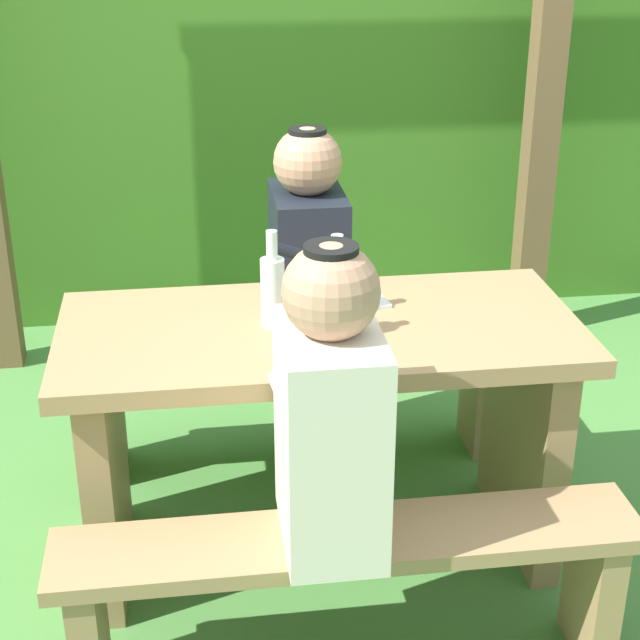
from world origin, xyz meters
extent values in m
plane|color=#49823C|center=(0.00, 0.00, 0.00)|extent=(12.00, 12.00, 0.00)
cube|color=#3A6D1F|center=(0.00, 2.29, 0.98)|extent=(6.40, 1.09, 1.96)
cube|color=brown|center=(1.10, 1.40, 1.12)|extent=(0.12, 0.12, 2.23)
cube|color=#9E7A51|center=(0.00, 0.00, 0.71)|extent=(1.40, 0.64, 0.05)
cube|color=#9E7A51|center=(-0.60, 0.00, 0.34)|extent=(0.08, 0.54, 0.68)
cube|color=#9E7A51|center=(0.60, 0.00, 0.34)|extent=(0.08, 0.54, 0.68)
cube|color=#9E7A51|center=(0.00, -0.51, 0.40)|extent=(1.40, 0.24, 0.04)
cube|color=#9E7A51|center=(-0.62, -0.51, 0.19)|extent=(0.07, 0.22, 0.38)
cube|color=#9E7A51|center=(0.62, -0.51, 0.19)|extent=(0.07, 0.22, 0.38)
cube|color=#9E7A51|center=(0.00, 0.51, 0.40)|extent=(1.40, 0.24, 0.04)
cube|color=#9E7A51|center=(-0.62, 0.51, 0.19)|extent=(0.07, 0.22, 0.38)
cube|color=#9E7A51|center=(0.62, 0.51, 0.19)|extent=(0.07, 0.22, 0.38)
cube|color=silver|center=(-0.05, -0.51, 0.68)|extent=(0.22, 0.34, 0.52)
sphere|color=tan|center=(-0.05, -0.51, 1.04)|extent=(0.21, 0.21, 0.21)
cylinder|color=black|center=(-0.05, -0.51, 1.13)|extent=(0.12, 0.12, 0.02)
cylinder|color=silver|center=(-0.05, -0.37, 0.79)|extent=(0.25, 0.07, 0.15)
cube|color=black|center=(0.03, 0.51, 0.68)|extent=(0.22, 0.34, 0.52)
sphere|color=tan|center=(0.03, 0.51, 1.04)|extent=(0.21, 0.21, 0.21)
cylinder|color=black|center=(0.03, 0.51, 1.13)|extent=(0.12, 0.12, 0.02)
cylinder|color=black|center=(0.03, 0.37, 0.79)|extent=(0.25, 0.07, 0.15)
cylinder|color=silver|center=(-0.10, 0.10, 0.78)|extent=(0.07, 0.07, 0.09)
cylinder|color=silver|center=(-0.12, 0.01, 0.82)|extent=(0.06, 0.06, 0.19)
cylinder|color=silver|center=(-0.12, 0.01, 0.96)|extent=(0.03, 0.03, 0.08)
cylinder|color=silver|center=(0.04, -0.08, 0.81)|extent=(0.07, 0.07, 0.15)
cylinder|color=silver|center=(0.04, -0.08, 0.91)|extent=(0.03, 0.03, 0.06)
cylinder|color=silver|center=(0.06, 0.07, 0.81)|extent=(0.06, 0.06, 0.17)
cylinder|color=silver|center=(0.06, 0.07, 0.93)|extent=(0.03, 0.03, 0.06)
cube|color=silver|center=(0.17, 0.14, 0.74)|extent=(0.09, 0.15, 0.01)
camera|label=1|loc=(-0.33, -2.40, 1.83)|focal=55.86mm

